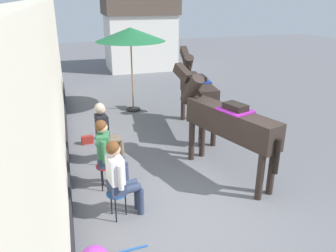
{
  "coord_description": "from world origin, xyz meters",
  "views": [
    {
      "loc": [
        -2.2,
        -4.74,
        3.47
      ],
      "look_at": [
        -0.4,
        1.2,
        1.05
      ],
      "focal_mm": 36.01,
      "sensor_mm": 36.0,
      "label": 1
    }
  ],
  "objects_px": {
    "seated_visitor_far": "(105,130)",
    "saddled_horse_far": "(197,89)",
    "cafe_parasol": "(130,35)",
    "satchel_bag": "(87,140)",
    "seated_visitor_middle": "(107,151)",
    "seated_visitor_near": "(120,175)",
    "saddled_horse_near": "(226,120)"
  },
  "relations": [
    {
      "from": "seated_visitor_middle",
      "to": "satchel_bag",
      "type": "relative_size",
      "value": 4.96
    },
    {
      "from": "seated_visitor_far",
      "to": "cafe_parasol",
      "type": "distance_m",
      "value": 3.96
    },
    {
      "from": "seated_visitor_near",
      "to": "satchel_bag",
      "type": "distance_m",
      "value": 3.28
    },
    {
      "from": "seated_visitor_middle",
      "to": "saddled_horse_far",
      "type": "height_order",
      "value": "saddled_horse_far"
    },
    {
      "from": "seated_visitor_near",
      "to": "cafe_parasol",
      "type": "bearing_deg",
      "value": 76.64
    },
    {
      "from": "seated_visitor_middle",
      "to": "seated_visitor_far",
      "type": "distance_m",
      "value": 1.06
    },
    {
      "from": "seated_visitor_near",
      "to": "seated_visitor_middle",
      "type": "distance_m",
      "value": 0.97
    },
    {
      "from": "seated_visitor_middle",
      "to": "saddled_horse_far",
      "type": "bearing_deg",
      "value": 41.07
    },
    {
      "from": "seated_visitor_middle",
      "to": "saddled_horse_near",
      "type": "height_order",
      "value": "saddled_horse_near"
    },
    {
      "from": "saddled_horse_near",
      "to": "saddled_horse_far",
      "type": "xyz_separation_m",
      "value": [
        0.33,
        2.4,
        0.0
      ]
    },
    {
      "from": "satchel_bag",
      "to": "cafe_parasol",
      "type": "bearing_deg",
      "value": 46.75
    },
    {
      "from": "satchel_bag",
      "to": "seated_visitor_far",
      "type": "bearing_deg",
      "value": -80.81
    },
    {
      "from": "seated_visitor_near",
      "to": "saddled_horse_near",
      "type": "distance_m",
      "value": 2.46
    },
    {
      "from": "saddled_horse_far",
      "to": "satchel_bag",
      "type": "xyz_separation_m",
      "value": [
        -2.92,
        -0.1,
        -1.06
      ]
    },
    {
      "from": "cafe_parasol",
      "to": "satchel_bag",
      "type": "distance_m",
      "value": 3.57
    },
    {
      "from": "seated_visitor_far",
      "to": "satchel_bag",
      "type": "xyz_separation_m",
      "value": [
        -0.35,
        1.17,
        -0.68
      ]
    },
    {
      "from": "seated_visitor_far",
      "to": "saddled_horse_far",
      "type": "distance_m",
      "value": 2.89
    },
    {
      "from": "seated_visitor_near",
      "to": "satchel_bag",
      "type": "bearing_deg",
      "value": 95.88
    },
    {
      "from": "saddled_horse_near",
      "to": "saddled_horse_far",
      "type": "bearing_deg",
      "value": 82.27
    },
    {
      "from": "seated_visitor_far",
      "to": "saddled_horse_far",
      "type": "relative_size",
      "value": 0.46
    },
    {
      "from": "cafe_parasol",
      "to": "satchel_bag",
      "type": "relative_size",
      "value": 9.21
    },
    {
      "from": "seated_visitor_far",
      "to": "saddled_horse_near",
      "type": "distance_m",
      "value": 2.55
    },
    {
      "from": "saddled_horse_far",
      "to": "cafe_parasol",
      "type": "distance_m",
      "value": 2.78
    },
    {
      "from": "satchel_bag",
      "to": "saddled_horse_near",
      "type": "bearing_deg",
      "value": -49.03
    },
    {
      "from": "seated_visitor_near",
      "to": "seated_visitor_far",
      "type": "xyz_separation_m",
      "value": [
        0.02,
        2.02,
        0.0
      ]
    },
    {
      "from": "saddled_horse_far",
      "to": "cafe_parasol",
      "type": "relative_size",
      "value": 1.16
    },
    {
      "from": "seated_visitor_near",
      "to": "saddled_horse_near",
      "type": "relative_size",
      "value": 0.48
    },
    {
      "from": "saddled_horse_far",
      "to": "cafe_parasol",
      "type": "xyz_separation_m",
      "value": [
        -1.31,
        2.14,
        1.2
      ]
    },
    {
      "from": "seated_visitor_near",
      "to": "seated_visitor_far",
      "type": "height_order",
      "value": "same"
    },
    {
      "from": "saddled_horse_near",
      "to": "satchel_bag",
      "type": "height_order",
      "value": "saddled_horse_near"
    },
    {
      "from": "cafe_parasol",
      "to": "saddled_horse_far",
      "type": "bearing_deg",
      "value": -58.6
    },
    {
      "from": "seated_visitor_near",
      "to": "satchel_bag",
      "type": "relative_size",
      "value": 4.96
    }
  ]
}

